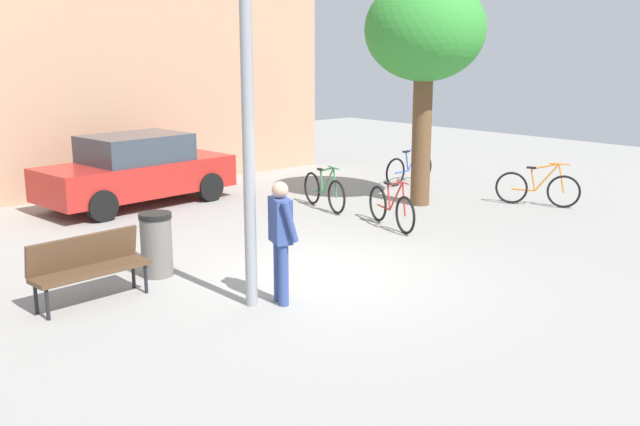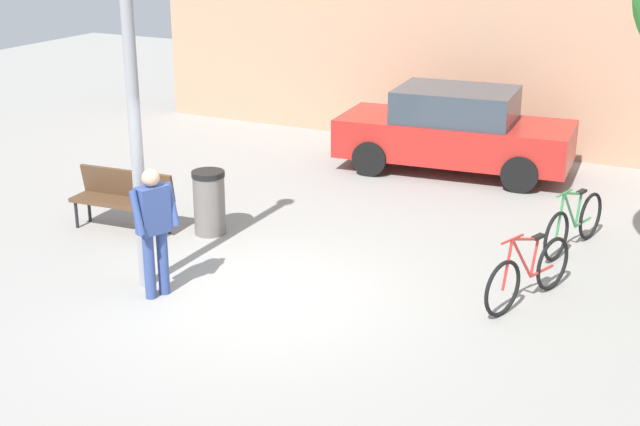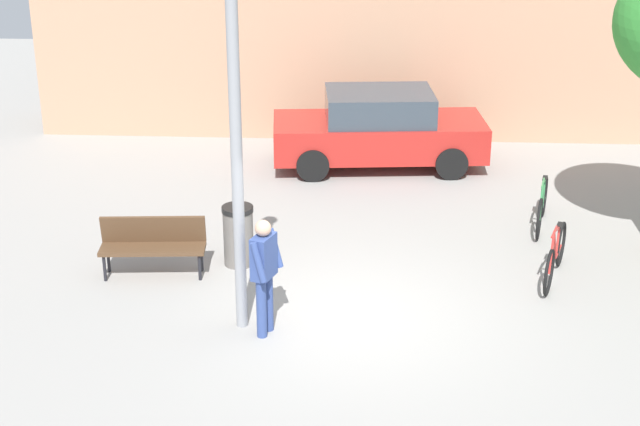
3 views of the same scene
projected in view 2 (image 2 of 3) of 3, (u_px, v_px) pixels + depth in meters
The scene contains 8 objects.
ground_plane at pixel (259, 295), 11.24m from camera, with size 36.00×36.00×0.00m, color gray.
lamppost at pixel (132, 77), 10.66m from camera, with size 0.28×0.28×4.91m.
person_by_lamppost at pixel (154, 224), 10.92m from camera, with size 0.43×0.63×1.67m.
park_bench at pixel (124, 195), 13.36m from camera, with size 1.63×0.59×0.92m.
bicycle_green at pixel (574, 224), 12.61m from camera, with size 0.47×1.77×0.97m.
bicycle_red at pixel (528, 274), 10.92m from camera, with size 0.63×1.73×0.97m.
parked_car_red at pixel (455, 131), 16.19m from camera, with size 4.34×2.13×1.55m.
trash_bin at pixel (209, 202), 13.20m from camera, with size 0.49×0.49×0.97m.
Camera 2 is at (5.32, -8.82, 4.70)m, focal length 49.80 mm.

